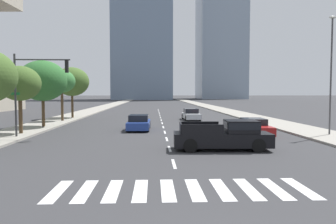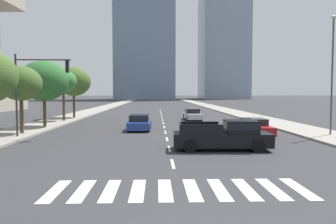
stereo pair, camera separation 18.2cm
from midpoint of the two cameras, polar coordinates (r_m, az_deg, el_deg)
sidewalk_east at (r=37.29m, az=17.70°, el=-1.65°), size 4.00×260.00×0.15m
sidewalk_west at (r=36.76m, az=-19.31°, el=-1.75°), size 4.00×260.00×0.15m
crosswalk_near at (r=11.25m, az=2.33°, el=-13.22°), size 8.55×2.55×0.01m
lane_divider_center at (r=38.89m, az=-0.80°, el=-1.40°), size 0.14×50.00×0.01m
pickup_truck at (r=18.89m, az=10.30°, el=-4.01°), size 5.48×2.18×1.67m
sedan_blue_0 at (r=28.66m, az=-4.73°, el=-1.89°), size 1.96×4.66×1.32m
sedan_silver_1 at (r=39.32m, az=4.38°, el=-0.48°), size 1.96×4.38×1.33m
sedan_red_2 at (r=25.95m, az=14.90°, el=-2.58°), size 2.04×4.69×1.26m
traffic_signal_far at (r=24.96m, az=-21.56°, el=5.10°), size 4.13×0.28×5.77m
street_lamp_east at (r=27.01m, az=26.65°, el=6.93°), size 0.50×0.24×8.62m
street_tree_second at (r=27.29m, az=-23.88°, el=4.50°), size 3.09×3.09×5.08m
street_tree_third at (r=32.15m, az=-20.46°, el=5.06°), size 4.31×4.31×5.99m
street_tree_fourth at (r=38.14m, az=-17.48°, el=5.02°), size 2.92×2.92×5.56m
street_tree_fifth at (r=42.55m, az=-15.85°, el=5.04°), size 4.17×4.17×6.21m
office_tower_left_skyline at (r=166.39m, az=-3.97°, el=15.44°), size 28.33×24.85×84.08m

